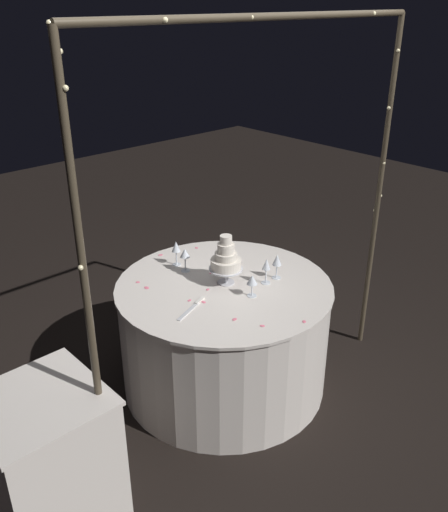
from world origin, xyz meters
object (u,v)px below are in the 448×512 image
(wine_glass_0, at_px, (185,254))
(wine_glass_2, at_px, (266,266))
(wine_glass_4, at_px, (252,281))
(wine_glass_1, at_px, (277,261))
(wine_glass_3, at_px, (176,248))
(side_table, at_px, (49,460))
(cake_knife, at_px, (193,307))
(decorative_arch, at_px, (269,177))
(tiered_cake, at_px, (226,259))
(main_table, at_px, (224,335))

(wine_glass_0, distance_m, wine_glass_2, 0.56)
(wine_glass_0, xyz_separation_m, wine_glass_4, (-0.08, 0.54, -0.02))
(wine_glass_1, xyz_separation_m, wine_glass_3, (0.36, -0.60, 0.01))
(side_table, relative_size, wine_glass_0, 4.56)
(cake_knife, bearing_deg, wine_glass_0, -124.22)
(decorative_arch, xyz_separation_m, side_table, (1.38, -0.15, -1.19))
(tiered_cake, bearing_deg, wine_glass_4, 90.10)
(main_table, bearing_deg, wine_glass_4, 97.01)
(wine_glass_0, distance_m, cake_knife, 0.50)
(wine_glass_2, bearing_deg, side_table, 1.32)
(main_table, xyz_separation_m, side_table, (1.38, 0.20, -0.01))
(side_table, bearing_deg, main_table, -171.59)
(wine_glass_4, bearing_deg, wine_glass_2, -163.15)
(wine_glass_2, bearing_deg, main_table, -37.92)
(tiered_cake, distance_m, wine_glass_3, 0.43)
(decorative_arch, relative_size, wine_glass_4, 16.48)
(wine_glass_2, bearing_deg, wine_glass_1, -179.47)
(side_table, relative_size, cake_knife, 2.67)
(side_table, height_order, wine_glass_1, wine_glass_1)
(main_table, xyz_separation_m, wine_glass_3, (0.04, -0.44, 0.52))
(main_table, distance_m, wine_glass_3, 0.68)
(wine_glass_2, xyz_separation_m, wine_glass_4, (0.19, 0.06, -0.02))
(wine_glass_0, bearing_deg, wine_glass_4, 98.85)
(decorative_arch, distance_m, wine_glass_2, 0.73)
(wine_glass_4, xyz_separation_m, cake_knife, (0.36, -0.14, -0.10))
(tiered_cake, distance_m, wine_glass_2, 0.26)
(wine_glass_2, bearing_deg, wine_glass_3, -66.97)
(wine_glass_1, xyz_separation_m, wine_glass_2, (0.10, 0.00, 0.00))
(decorative_arch, xyz_separation_m, wine_glass_3, (0.04, -0.79, -0.67))
(side_table, height_order, wine_glass_3, wine_glass_3)
(tiered_cake, bearing_deg, side_table, 8.69)
(tiered_cake, distance_m, wine_glass_1, 0.34)
(wine_glass_1, xyz_separation_m, cake_knife, (0.65, -0.08, -0.12))
(wine_glass_0, bearing_deg, side_table, 21.68)
(side_table, xyz_separation_m, wine_glass_2, (-1.59, -0.04, 0.52))
(decorative_arch, height_order, cake_knife, decorative_arch)
(wine_glass_4, bearing_deg, wine_glass_1, -168.78)
(side_table, xyz_separation_m, wine_glass_0, (-1.32, -0.52, 0.52))
(wine_glass_3, bearing_deg, wine_glass_2, 113.03)
(wine_glass_2, distance_m, wine_glass_4, 0.20)
(main_table, xyz_separation_m, wine_glass_4, (-0.03, 0.22, 0.49))
(decorative_arch, xyz_separation_m, wine_glass_0, (0.06, -0.68, -0.67))
(main_table, height_order, wine_glass_0, wine_glass_0)
(main_table, height_order, wine_glass_1, wine_glass_1)
(wine_glass_2, height_order, cake_knife, wine_glass_2)
(tiered_cake, bearing_deg, decorative_arch, 85.58)
(decorative_arch, height_order, wine_glass_0, decorative_arch)
(wine_glass_1, relative_size, wine_glass_4, 1.18)
(decorative_arch, height_order, side_table, decorative_arch)
(side_table, bearing_deg, wine_glass_0, -158.32)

